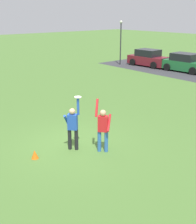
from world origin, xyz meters
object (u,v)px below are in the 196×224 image
(parked_car_green, at_px, (185,63))
(lamppost_by_lot, at_px, (121,38))
(person_catcher, at_px, (73,125))
(person_defender, at_px, (103,127))
(parked_car_maroon, at_px, (149,58))
(field_cone_orange, at_px, (35,154))
(frisbee_disc, at_px, (78,97))

(parked_car_green, height_order, lamppost_by_lot, lamppost_by_lot)
(person_catcher, height_order, person_defender, person_catcher)
(person_catcher, distance_m, lamppost_by_lot, 19.29)
(person_catcher, xyz_separation_m, parked_car_maroon, (-10.12, 16.25, -0.25))
(parked_car_green, xyz_separation_m, field_cone_orange, (5.92, -18.06, -0.57))
(person_catcher, height_order, parked_car_green, person_catcher)
(lamppost_by_lot, bearing_deg, field_cone_orange, -52.98)
(parked_car_green, xyz_separation_m, lamppost_by_lot, (-6.25, -1.93, 1.86))
(person_defender, bearing_deg, lamppost_by_lot, -87.26)
(parked_car_maroon, relative_size, parked_car_green, 1.00)
(parked_car_green, bearing_deg, person_catcher, -72.41)
(person_catcher, relative_size, person_defender, 1.02)
(parked_car_maroon, bearing_deg, field_cone_orange, -63.93)
(parked_car_maroon, bearing_deg, lamppost_by_lot, -148.42)
(parked_car_green, bearing_deg, lamppost_by_lot, -165.74)
(lamppost_by_lot, bearing_deg, person_catcher, -49.63)
(frisbee_disc, height_order, field_cone_orange, frisbee_disc)
(person_catcher, bearing_deg, lamppost_by_lot, 89.34)
(person_defender, xyz_separation_m, parked_car_maroon, (-10.98, 15.50, -0.25))
(person_defender, xyz_separation_m, lamppost_by_lot, (-13.31, 13.90, 1.60))
(frisbee_disc, bearing_deg, person_catcher, -138.98)
(parked_car_maroon, relative_size, field_cone_orange, 13.08)
(frisbee_disc, distance_m, field_cone_orange, 2.57)
(parked_car_maroon, distance_m, parked_car_green, 3.93)
(parked_car_maroon, height_order, lamppost_by_lot, lamppost_by_lot)
(person_catcher, bearing_deg, field_cone_orange, -141.99)
(parked_car_maroon, height_order, field_cone_orange, parked_car_maroon)
(parked_car_green, bearing_deg, frisbee_disc, -71.72)
(field_cone_orange, bearing_deg, parked_car_maroon, 119.00)
(person_defender, relative_size, lamppost_by_lot, 0.48)
(field_cone_orange, bearing_deg, person_defender, 62.79)
(person_defender, height_order, lamppost_by_lot, lamppost_by_lot)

